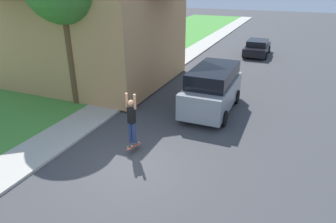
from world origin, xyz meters
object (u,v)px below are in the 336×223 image
Objects in this scene: skateboarder at (132,118)px; skateboard at (134,146)px; suv_parked at (212,89)px; car_down_street at (257,48)px.

skateboarder is 1.12m from skateboard.
skateboard is at bearing -108.24° from suv_parked.
suv_parked is 6.06× the size of skateboard.
suv_parked is at bearing 71.76° from skateboard.
skateboarder is (-1.67, -4.84, 0.23)m from suv_parked.
suv_parked is 1.09× the size of car_down_street.
car_down_street is at bearing 83.50° from skateboard.
skateboarder reaches higher than suv_parked.
car_down_street is 17.81m from skateboarder.
suv_parked is 5.12m from skateboarder.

